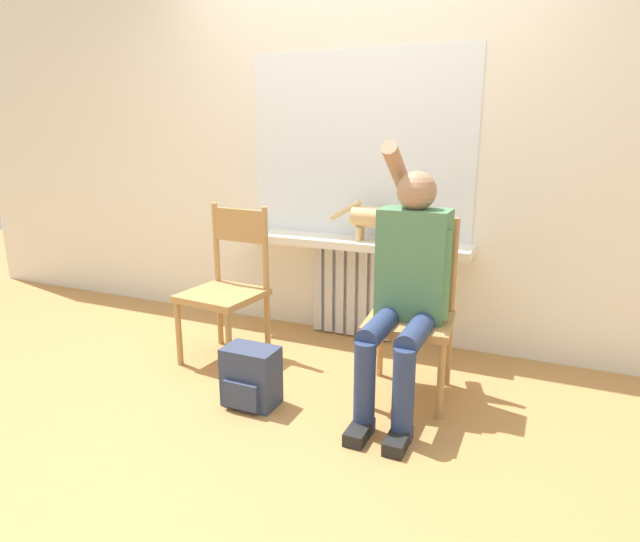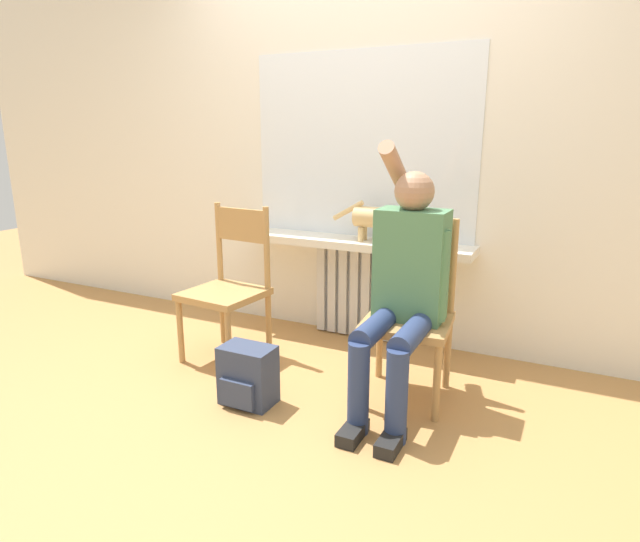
{
  "view_description": "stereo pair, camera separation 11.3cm",
  "coord_description": "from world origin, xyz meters",
  "px_view_note": "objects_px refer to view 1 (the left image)",
  "views": [
    {
      "loc": [
        1.19,
        -2.08,
        1.34
      ],
      "look_at": [
        0.0,
        0.6,
        0.58
      ],
      "focal_mm": 30.0,
      "sensor_mm": 36.0,
      "label": 1
    },
    {
      "loc": [
        1.29,
        -2.03,
        1.34
      ],
      "look_at": [
        0.0,
        0.6,
        0.58
      ],
      "focal_mm": 30.0,
      "sensor_mm": 36.0,
      "label": 2
    }
  ],
  "objects_px": {
    "backpack": "(251,377)",
    "cat": "(382,218)",
    "person": "(408,281)",
    "chair_right": "(412,310)",
    "chair_left": "(227,285)"
  },
  "relations": [
    {
      "from": "chair_left",
      "to": "backpack",
      "type": "relative_size",
      "value": 3.04
    },
    {
      "from": "cat",
      "to": "backpack",
      "type": "distance_m",
      "value": 1.27
    },
    {
      "from": "person",
      "to": "chair_right",
      "type": "bearing_deg",
      "value": 92.21
    },
    {
      "from": "chair_right",
      "to": "person",
      "type": "relative_size",
      "value": 0.7
    },
    {
      "from": "chair_left",
      "to": "cat",
      "type": "height_order",
      "value": "cat"
    },
    {
      "from": "person",
      "to": "chair_left",
      "type": "bearing_deg",
      "value": 173.84
    },
    {
      "from": "chair_right",
      "to": "person",
      "type": "xyz_separation_m",
      "value": [
        0.0,
        -0.12,
        0.19
      ]
    },
    {
      "from": "chair_right",
      "to": "backpack",
      "type": "height_order",
      "value": "chair_right"
    },
    {
      "from": "person",
      "to": "cat",
      "type": "bearing_deg",
      "value": 117.33
    },
    {
      "from": "cat",
      "to": "backpack",
      "type": "xyz_separation_m",
      "value": [
        -0.35,
        -1.01,
        -0.69
      ]
    },
    {
      "from": "chair_left",
      "to": "chair_right",
      "type": "bearing_deg",
      "value": 5.22
    },
    {
      "from": "chair_right",
      "to": "backpack",
      "type": "xyz_separation_m",
      "value": [
        -0.69,
        -0.46,
        -0.31
      ]
    },
    {
      "from": "backpack",
      "to": "cat",
      "type": "bearing_deg",
      "value": 70.77
    },
    {
      "from": "chair_right",
      "to": "person",
      "type": "bearing_deg",
      "value": -93.25
    },
    {
      "from": "cat",
      "to": "backpack",
      "type": "relative_size",
      "value": 1.84
    }
  ]
}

